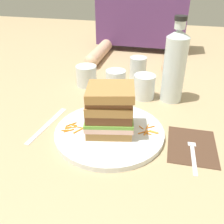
# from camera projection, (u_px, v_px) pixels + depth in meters

# --- Properties ---
(ground_plane) EXTENTS (3.00, 3.00, 0.00)m
(ground_plane) POSITION_uv_depth(u_px,v_px,m) (116.00, 134.00, 0.70)
(ground_plane) COLOR tan
(main_plate) EXTENTS (0.30, 0.30, 0.01)m
(main_plate) POSITION_uv_depth(u_px,v_px,m) (109.00, 132.00, 0.69)
(main_plate) COLOR white
(main_plate) RESTS_ON ground_plane
(sandwich) EXTENTS (0.14, 0.13, 0.13)m
(sandwich) POSITION_uv_depth(u_px,v_px,m) (110.00, 110.00, 0.65)
(sandwich) COLOR #A87A42
(sandwich) RESTS_ON main_plate
(carrot_shred_0) EXTENTS (0.02, 0.01, 0.00)m
(carrot_shred_0) POSITION_uv_depth(u_px,v_px,m) (74.00, 125.00, 0.70)
(carrot_shred_0) COLOR orange
(carrot_shred_0) RESTS_ON main_plate
(carrot_shred_1) EXTENTS (0.02, 0.00, 0.00)m
(carrot_shred_1) POSITION_uv_depth(u_px,v_px,m) (81.00, 127.00, 0.69)
(carrot_shred_1) COLOR orange
(carrot_shred_1) RESTS_ON main_plate
(carrot_shred_2) EXTENTS (0.02, 0.02, 0.00)m
(carrot_shred_2) POSITION_uv_depth(u_px,v_px,m) (69.00, 131.00, 0.68)
(carrot_shred_2) COLOR orange
(carrot_shred_2) RESTS_ON main_plate
(carrot_shred_3) EXTENTS (0.02, 0.03, 0.00)m
(carrot_shred_3) POSITION_uv_depth(u_px,v_px,m) (78.00, 130.00, 0.68)
(carrot_shred_3) COLOR orange
(carrot_shred_3) RESTS_ON main_plate
(carrot_shred_4) EXTENTS (0.03, 0.01, 0.00)m
(carrot_shred_4) POSITION_uv_depth(u_px,v_px,m) (74.00, 126.00, 0.70)
(carrot_shred_4) COLOR orange
(carrot_shred_4) RESTS_ON main_plate
(carrot_shred_5) EXTENTS (0.02, 0.01, 0.00)m
(carrot_shred_5) POSITION_uv_depth(u_px,v_px,m) (68.00, 127.00, 0.69)
(carrot_shred_5) COLOR orange
(carrot_shred_5) RESTS_ON main_plate
(carrot_shred_6) EXTENTS (0.03, 0.02, 0.00)m
(carrot_shred_6) POSITION_uv_depth(u_px,v_px,m) (71.00, 128.00, 0.69)
(carrot_shred_6) COLOR orange
(carrot_shred_6) RESTS_ON main_plate
(carrot_shred_7) EXTENTS (0.02, 0.01, 0.00)m
(carrot_shred_7) POSITION_uv_depth(u_px,v_px,m) (65.00, 130.00, 0.68)
(carrot_shred_7) COLOR orange
(carrot_shred_7) RESTS_ON main_plate
(carrot_shred_8) EXTENTS (0.02, 0.03, 0.00)m
(carrot_shred_8) POSITION_uv_depth(u_px,v_px,m) (71.00, 124.00, 0.71)
(carrot_shred_8) COLOR orange
(carrot_shred_8) RESTS_ON main_plate
(carrot_shred_9) EXTENTS (0.01, 0.02, 0.00)m
(carrot_shred_9) POSITION_uv_depth(u_px,v_px,m) (147.00, 132.00, 0.68)
(carrot_shred_9) COLOR orange
(carrot_shred_9) RESTS_ON main_plate
(carrot_shred_10) EXTENTS (0.02, 0.02, 0.00)m
(carrot_shred_10) POSITION_uv_depth(u_px,v_px,m) (150.00, 127.00, 0.69)
(carrot_shred_10) COLOR orange
(carrot_shred_10) RESTS_ON main_plate
(carrot_shred_11) EXTENTS (0.01, 0.03, 0.00)m
(carrot_shred_11) POSITION_uv_depth(u_px,v_px,m) (147.00, 127.00, 0.70)
(carrot_shred_11) COLOR orange
(carrot_shred_11) RESTS_ON main_plate
(carrot_shred_12) EXTENTS (0.02, 0.01, 0.00)m
(carrot_shred_12) POSITION_uv_depth(u_px,v_px,m) (141.00, 127.00, 0.69)
(carrot_shred_12) COLOR orange
(carrot_shred_12) RESTS_ON main_plate
(carrot_shred_13) EXTENTS (0.03, 0.01, 0.00)m
(carrot_shred_13) POSITION_uv_depth(u_px,v_px,m) (152.00, 132.00, 0.67)
(carrot_shred_13) COLOR orange
(carrot_shred_13) RESTS_ON main_plate
(carrot_shred_14) EXTENTS (0.02, 0.02, 0.00)m
(carrot_shred_14) POSITION_uv_depth(u_px,v_px,m) (142.00, 132.00, 0.67)
(carrot_shred_14) COLOR orange
(carrot_shred_14) RESTS_ON main_plate
(carrot_shred_15) EXTENTS (0.01, 0.02, 0.00)m
(carrot_shred_15) POSITION_uv_depth(u_px,v_px,m) (146.00, 133.00, 0.67)
(carrot_shred_15) COLOR orange
(carrot_shred_15) RESTS_ON main_plate
(carrot_shred_16) EXTENTS (0.02, 0.01, 0.00)m
(carrot_shred_16) POSITION_uv_depth(u_px,v_px,m) (148.00, 132.00, 0.67)
(carrot_shred_16) COLOR orange
(carrot_shred_16) RESTS_ON main_plate
(carrot_shred_17) EXTENTS (0.03, 0.01, 0.00)m
(carrot_shred_17) POSITION_uv_depth(u_px,v_px,m) (154.00, 132.00, 0.67)
(carrot_shred_17) COLOR orange
(carrot_shred_17) RESTS_ON main_plate
(napkin_dark) EXTENTS (0.12, 0.16, 0.00)m
(napkin_dark) POSITION_uv_depth(u_px,v_px,m) (192.00, 146.00, 0.65)
(napkin_dark) COLOR #4C3323
(napkin_dark) RESTS_ON ground_plane
(fork) EXTENTS (0.02, 0.17, 0.00)m
(fork) POSITION_uv_depth(u_px,v_px,m) (193.00, 150.00, 0.63)
(fork) COLOR silver
(fork) RESTS_ON napkin_dark
(knife) EXTENTS (0.04, 0.20, 0.00)m
(knife) POSITION_uv_depth(u_px,v_px,m) (46.00, 126.00, 0.73)
(knife) COLOR silver
(knife) RESTS_ON ground_plane
(juice_glass) EXTENTS (0.07, 0.07, 0.08)m
(juice_glass) POSITION_uv_depth(u_px,v_px,m) (144.00, 88.00, 0.87)
(juice_glass) COLOR white
(juice_glass) RESTS_ON ground_plane
(water_bottle) EXTENTS (0.07, 0.07, 0.28)m
(water_bottle) POSITION_uv_depth(u_px,v_px,m) (175.00, 65.00, 0.81)
(water_bottle) COLOR silver
(water_bottle) RESTS_ON ground_plane
(empty_tumbler_0) EXTENTS (0.08, 0.08, 0.08)m
(empty_tumbler_0) POSITION_uv_depth(u_px,v_px,m) (87.00, 76.00, 0.95)
(empty_tumbler_0) COLOR silver
(empty_tumbler_0) RESTS_ON ground_plane
(empty_tumbler_1) EXTENTS (0.07, 0.07, 0.09)m
(empty_tumbler_1) POSITION_uv_depth(u_px,v_px,m) (137.00, 69.00, 1.00)
(empty_tumbler_1) COLOR silver
(empty_tumbler_1) RESTS_ON ground_plane
(empty_tumbler_2) EXTENTS (0.07, 0.07, 0.08)m
(empty_tumbler_2) POSITION_uv_depth(u_px,v_px,m) (116.00, 81.00, 0.91)
(empty_tumbler_2) COLOR silver
(empty_tumbler_2) RESTS_ON ground_plane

